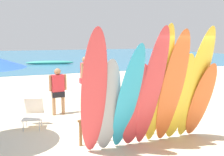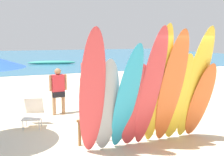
% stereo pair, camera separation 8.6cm
% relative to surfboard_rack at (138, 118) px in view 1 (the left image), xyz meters
% --- Properties ---
extents(ground, '(60.00, 60.00, 0.00)m').
position_rel_surfboard_rack_xyz_m(ground, '(0.00, 14.00, -0.50)').
color(ground, beige).
extents(ocean_water, '(60.00, 40.00, 0.02)m').
position_rel_surfboard_rack_xyz_m(ocean_water, '(0.00, 32.50, -0.49)').
color(ocean_water, teal).
rests_on(ocean_water, ground).
extents(surfboard_rack, '(3.08, 0.07, 0.63)m').
position_rel_surfboard_rack_xyz_m(surfboard_rack, '(0.00, 0.00, 0.00)').
color(surfboard_rack, brown).
rests_on(surfboard_rack, ground).
extents(surfboard_red_0, '(0.61, 1.01, 2.67)m').
position_rel_surfboard_rack_xyz_m(surfboard_red_0, '(-1.40, -0.77, 0.83)').
color(surfboard_red_0, '#D13D42').
rests_on(surfboard_red_0, ground).
extents(surfboard_grey_1, '(0.57, 0.75, 2.08)m').
position_rel_surfboard_rack_xyz_m(surfboard_grey_1, '(-1.07, -0.67, 0.54)').
color(surfboard_grey_1, '#999EA3').
rests_on(surfboard_grey_1, ground).
extents(surfboard_teal_2, '(0.57, 1.10, 2.38)m').
position_rel_surfboard_rack_xyz_m(surfboard_teal_2, '(-0.67, -0.80, 0.69)').
color(surfboard_teal_2, '#289EC6').
rests_on(surfboard_teal_2, ground).
extents(surfboard_red_3, '(0.60, 0.76, 1.96)m').
position_rel_surfboard_rack_xyz_m(surfboard_red_3, '(-0.41, -0.64, 0.48)').
color(surfboard_red_3, '#D13D42').
rests_on(surfboard_red_3, ground).
extents(surfboard_red_4, '(0.57, 1.01, 2.71)m').
position_rel_surfboard_rack_xyz_m(surfboard_red_4, '(-0.11, -0.79, 0.85)').
color(surfboard_red_4, '#D13D42').
rests_on(surfboard_red_4, ground).
extents(surfboard_yellow_5, '(0.53, 0.98, 2.76)m').
position_rel_surfboard_rack_xyz_m(surfboard_yellow_5, '(0.12, -0.72, 0.88)').
color(surfboard_yellow_5, yellow).
rests_on(surfboard_yellow_5, ground).
extents(surfboard_orange_6, '(0.59, 0.97, 2.65)m').
position_rel_surfboard_rack_xyz_m(surfboard_orange_6, '(0.43, -0.76, 0.83)').
color(surfboard_orange_6, orange).
rests_on(surfboard_orange_6, ground).
extents(surfboard_yellow_7, '(0.57, 0.77, 2.14)m').
position_rel_surfboard_rack_xyz_m(surfboard_yellow_7, '(0.71, -0.66, 0.57)').
color(surfboard_yellow_7, yellow).
rests_on(surfboard_yellow_7, ground).
extents(surfboard_yellow_8, '(0.63, 0.98, 2.72)m').
position_rel_surfboard_rack_xyz_m(surfboard_yellow_8, '(1.08, -0.74, 0.86)').
color(surfboard_yellow_8, yellow).
rests_on(surfboard_yellow_8, ground).
extents(surfboard_orange_9, '(0.57, 0.81, 1.92)m').
position_rel_surfboard_rack_xyz_m(surfboard_orange_9, '(1.31, -0.68, 0.46)').
color(surfboard_orange_9, orange).
rests_on(surfboard_orange_9, ground).
extents(beachgoer_by_water, '(0.47, 0.52, 1.75)m').
position_rel_surfboard_rack_xyz_m(beachgoer_by_water, '(-0.11, 4.40, 0.51)').
color(beachgoer_by_water, '#9E704C').
rests_on(beachgoer_by_water, ground).
extents(beachgoer_midbeach, '(0.57, 0.24, 1.51)m').
position_rel_surfboard_rack_xyz_m(beachgoer_midbeach, '(-1.50, 2.70, 0.37)').
color(beachgoer_midbeach, '#9E704C').
rests_on(beachgoer_midbeach, ground).
extents(beach_chair_red, '(0.67, 0.81, 0.81)m').
position_rel_surfboard_rack_xyz_m(beach_chair_red, '(-2.36, 1.78, -0.07)').
color(beach_chair_red, '#B7B7BC').
rests_on(beach_chair_red, ground).
extents(distant_boat, '(4.62, 1.70, 0.37)m').
position_rel_surfboard_rack_xyz_m(distant_boat, '(0.74, 20.02, -0.33)').
color(distant_boat, teal).
rests_on(distant_boat, ground).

